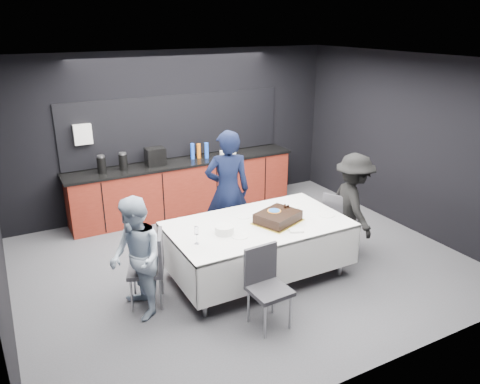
% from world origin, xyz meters
% --- Properties ---
extents(ground, '(6.00, 6.00, 0.00)m').
position_xyz_m(ground, '(0.00, 0.00, 0.00)').
color(ground, '#48484D').
rests_on(ground, ground).
extents(room_shell, '(6.04, 5.04, 2.82)m').
position_xyz_m(room_shell, '(0.00, 0.00, 1.86)').
color(room_shell, white).
rests_on(room_shell, ground).
extents(kitchenette, '(4.10, 0.64, 2.05)m').
position_xyz_m(kitchenette, '(-0.02, 2.22, 0.54)').
color(kitchenette, maroon).
rests_on(kitchenette, ground).
extents(party_table, '(2.32, 1.32, 0.78)m').
position_xyz_m(party_table, '(0.00, -0.40, 0.64)').
color(party_table, '#99999E').
rests_on(party_table, ground).
extents(cake_assembly, '(0.70, 0.64, 0.18)m').
position_xyz_m(cake_assembly, '(0.24, -0.49, 0.85)').
color(cake_assembly, gold).
rests_on(cake_assembly, party_table).
extents(plate_stack, '(0.24, 0.24, 0.10)m').
position_xyz_m(plate_stack, '(-0.52, -0.46, 0.83)').
color(plate_stack, white).
rests_on(plate_stack, party_table).
extents(loose_plate_near, '(0.20, 0.20, 0.01)m').
position_xyz_m(loose_plate_near, '(-0.40, -0.63, 0.78)').
color(loose_plate_near, white).
rests_on(loose_plate_near, party_table).
extents(loose_plate_right_a, '(0.22, 0.22, 0.01)m').
position_xyz_m(loose_plate_right_a, '(0.71, -0.14, 0.78)').
color(loose_plate_right_a, white).
rests_on(loose_plate_right_a, party_table).
extents(loose_plate_right_b, '(0.22, 0.22, 0.01)m').
position_xyz_m(loose_plate_right_b, '(0.95, -0.60, 0.78)').
color(loose_plate_right_b, white).
rests_on(loose_plate_right_b, party_table).
extents(loose_plate_far, '(0.21, 0.21, 0.01)m').
position_xyz_m(loose_plate_far, '(-0.05, -0.11, 0.78)').
color(loose_plate_far, white).
rests_on(loose_plate_far, party_table).
extents(fork_pile, '(0.20, 0.17, 0.03)m').
position_xyz_m(fork_pile, '(0.30, -0.85, 0.79)').
color(fork_pile, white).
rests_on(fork_pile, party_table).
extents(champagne_flute, '(0.06, 0.06, 0.22)m').
position_xyz_m(champagne_flute, '(-0.94, -0.57, 0.94)').
color(champagne_flute, white).
rests_on(champagne_flute, party_table).
extents(chair_left, '(0.54, 0.54, 0.92)m').
position_xyz_m(chair_left, '(-1.43, -0.34, 0.53)').
color(chair_left, '#303035').
rests_on(chair_left, ground).
extents(chair_right, '(0.55, 0.55, 0.92)m').
position_xyz_m(chair_right, '(1.40, -0.34, 0.53)').
color(chair_right, '#303035').
rests_on(chair_right, ground).
extents(chair_near, '(0.44, 0.44, 0.92)m').
position_xyz_m(chair_near, '(-0.44, -1.32, 0.53)').
color(chair_near, '#303035').
rests_on(chair_near, ground).
extents(person_center, '(0.76, 0.62, 1.82)m').
position_xyz_m(person_center, '(0.04, 0.56, 0.91)').
color(person_center, black).
rests_on(person_center, ground).
extents(person_left, '(0.57, 0.72, 1.45)m').
position_xyz_m(person_left, '(-1.65, -0.49, 0.73)').
color(person_left, '#9DAFC6').
rests_on(person_left, ground).
extents(person_right, '(0.83, 1.11, 1.53)m').
position_xyz_m(person_right, '(1.51, -0.49, 0.77)').
color(person_right, black).
rests_on(person_right, ground).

